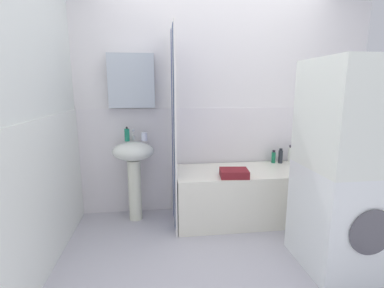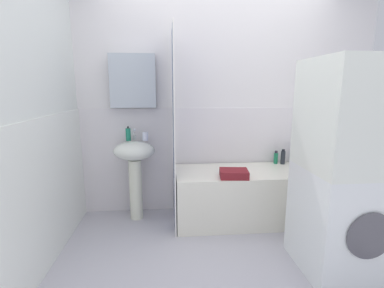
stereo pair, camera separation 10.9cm
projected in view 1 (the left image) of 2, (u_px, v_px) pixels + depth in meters
The scene contains 15 objects.
ground_plane at pixel (247, 273), 2.24m from camera, with size 4.80×5.60×0.04m, color #B8B5BF.
wall_back_tiled at pixel (211, 113), 3.23m from camera, with size 3.60×0.18×2.40m.
wall_left_tiled at pixel (40, 129), 2.15m from camera, with size 0.07×1.81×2.40m.
sink at pixel (134, 163), 2.99m from camera, with size 0.44×0.34×0.86m.
faucet at pixel (133, 135), 3.01m from camera, with size 0.03×0.12×0.12m.
soap_dispenser at pixel (127, 135), 2.99m from camera, with size 0.05×0.05×0.16m.
toothbrush_cup at pixel (144, 137), 3.01m from camera, with size 0.06×0.06×0.09m, color silver.
bathtub at pixel (248, 194), 3.08m from camera, with size 1.58×0.65×0.55m, color white.
shower_curtain at pixel (174, 130), 2.84m from camera, with size 0.01×0.65×2.00m.
lotion_bottle at pixel (299, 157), 3.33m from camera, with size 0.06×0.06×0.14m.
body_wash_bottle at pixel (291, 154), 3.32m from camera, with size 0.06×0.06×0.21m.
conditioner_bottle at pixel (280, 156), 3.29m from camera, with size 0.05×0.05×0.17m.
shampoo_bottle at pixel (274, 157), 3.31m from camera, with size 0.05×0.05×0.15m.
towel_folded at pixel (234, 173), 2.79m from camera, with size 0.27×0.21×0.08m, color maroon.
washer_dryer_stack at pixel (347, 168), 2.16m from camera, with size 0.61×0.64×1.64m.
Camera 1 is at (-0.69, -1.92, 1.42)m, focal length 26.31 mm.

